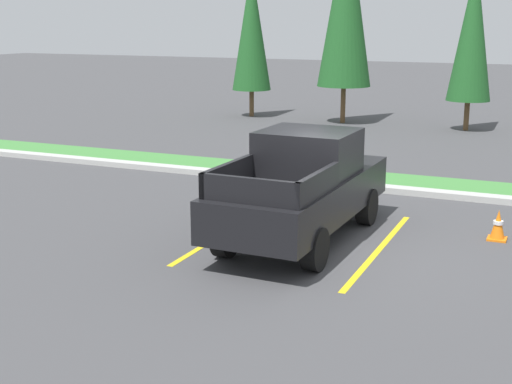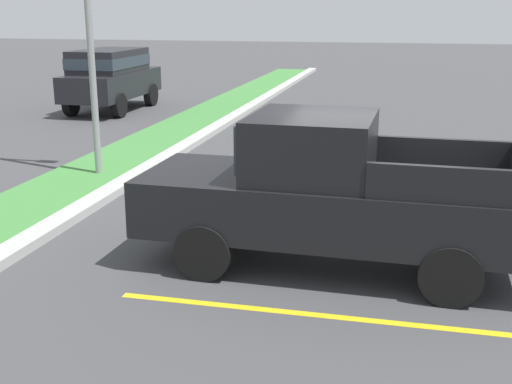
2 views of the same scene
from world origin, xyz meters
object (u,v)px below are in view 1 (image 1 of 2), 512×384
(cypress_tree_leftmost, at_px, (252,28))
(cypress_tree_center, at_px, (472,31))
(pickup_truck_main, at_px, (303,187))
(traffic_cone, at_px, (498,225))
(cypress_tree_left_inner, at_px, (346,0))

(cypress_tree_leftmost, relative_size, cypress_tree_center, 1.02)
(pickup_truck_main, height_order, cypress_tree_leftmost, cypress_tree_leftmost)
(traffic_cone, bearing_deg, cypress_tree_leftmost, 128.75)
(cypress_tree_leftmost, relative_size, cypress_tree_left_inner, 0.77)
(cypress_tree_left_inner, bearing_deg, cypress_tree_center, -0.96)
(cypress_tree_leftmost, bearing_deg, pickup_truck_main, -62.85)
(pickup_truck_main, relative_size, cypress_tree_center, 0.83)
(cypress_tree_left_inner, bearing_deg, pickup_truck_main, -75.82)
(cypress_tree_leftmost, height_order, cypress_tree_left_inner, cypress_tree_left_inner)
(pickup_truck_main, xyz_separation_m, cypress_tree_leftmost, (-8.24, 16.07, 2.75))
(pickup_truck_main, relative_size, cypress_tree_leftmost, 0.82)
(cypress_tree_center, xyz_separation_m, traffic_cone, (2.52, -14.21, -3.44))
(cypress_tree_center, distance_m, traffic_cone, 14.84)
(cypress_tree_center, bearing_deg, cypress_tree_left_inner, 179.04)
(cypress_tree_leftmost, height_order, cypress_tree_center, cypress_tree_leftmost)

